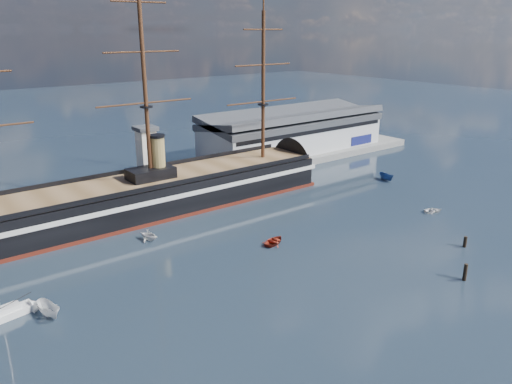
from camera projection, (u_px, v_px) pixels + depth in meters
ground at (211, 236)px, 100.25m from camera, size 600.00×600.00×0.00m
quay at (169, 185)px, 133.10m from camera, size 180.00×18.00×2.00m
warehouse at (293, 131)px, 161.64m from camera, size 63.00×21.00×11.60m
quay_tower at (147, 155)px, 123.73m from camera, size 5.00×5.00×15.00m
warship at (137, 198)px, 110.33m from camera, size 112.90×16.50×53.94m
sailboat at (5, 313)px, 71.40m from camera, size 8.13×3.56×12.58m
motorboat_a at (50, 316)px, 72.09m from camera, size 6.71×3.34×2.57m
motorboat_b at (274, 243)px, 96.62m from camera, size 2.31×3.49×1.51m
motorboat_d at (149, 240)px, 98.18m from camera, size 7.26×5.06×2.45m
motorboat_e at (433, 212)px, 113.12m from camera, size 2.07×2.87×1.24m
motorboat_f at (386, 180)px, 137.03m from camera, size 6.39×3.37×2.43m
piling_near_right at (464, 280)px, 82.46m from camera, size 0.64×0.64×3.66m
piling_far_right at (464, 247)px, 95.04m from camera, size 0.64×0.64×2.86m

